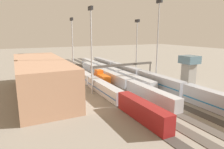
{
  "coord_description": "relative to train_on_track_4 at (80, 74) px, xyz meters",
  "views": [
    {
      "loc": [
        -79.47,
        35.19,
        19.93
      ],
      "look_at": [
        -5.88,
        -1.12,
        2.5
      ],
      "focal_mm": 31.86,
      "sensor_mm": 36.0,
      "label": 1
    }
  ],
  "objects": [
    {
      "name": "track_bed_1",
      "position": [
        -3.82,
        -15.0,
        -2.0
      ],
      "size": [
        140.0,
        2.8,
        0.12
      ],
      "primitive_type": "cube",
      "color": "#3D3833",
      "rests_on": "ground_plane"
    },
    {
      "name": "train_on_track_4",
      "position": [
        0.0,
        0.0,
        0.0
      ],
      "size": [
        114.8,
        3.06,
        4.4
      ],
      "color": "maroon",
      "rests_on": "ground_plane"
    },
    {
      "name": "train_on_track_3",
      "position": [
        -12.84,
        -5.0,
        0.1
      ],
      "size": [
        10.0,
        3.0,
        5.0
      ],
      "color": "#D85914",
      "rests_on": "ground_plane"
    },
    {
      "name": "ground_plane",
      "position": [
        -3.82,
        -10.0,
        -2.06
      ],
      "size": [
        400.0,
        400.0,
        0.0
      ],
      "primitive_type": "plane",
      "color": "gray"
    },
    {
      "name": "track_bed_3",
      "position": [
        -3.82,
        -5.0,
        -2.0
      ],
      "size": [
        140.0,
        2.8,
        0.12
      ],
      "primitive_type": "cube",
      "color": "#4C443D",
      "rests_on": "ground_plane"
    },
    {
      "name": "control_tower",
      "position": [
        -28.88,
        -34.76,
        4.6
      ],
      "size": [
        6.0,
        6.0,
        11.26
      ],
      "color": "gray",
      "rests_on": "ground_plane"
    },
    {
      "name": "light_mast_3",
      "position": [
        -1.94,
        3.26,
        14.48
      ],
      "size": [
        2.8,
        0.7,
        25.77
      ],
      "color": "#9EA0A5",
      "rests_on": "ground_plane"
    },
    {
      "name": "train_on_track_2",
      "position": [
        -13.61,
        -10.0,
        -0.04
      ],
      "size": [
        71.4,
        3.0,
        3.8
      ],
      "color": "#B7BABF",
      "rests_on": "ground_plane"
    },
    {
      "name": "train_on_track_0",
      "position": [
        -17.25,
        -20.0,
        0.54
      ],
      "size": [
        95.6,
        3.06,
        5.0
      ],
      "color": "#A8AAB2",
      "rests_on": "ground_plane"
    },
    {
      "name": "light_mast_0",
      "position": [
        -24.17,
        -22.74,
        17.53
      ],
      "size": [
        2.8,
        0.7,
        31.37
      ],
      "color": "#9EA0A5",
      "rests_on": "ground_plane"
    },
    {
      "name": "light_mast_1",
      "position": [
        -23.86,
        3.16,
        15.56
      ],
      "size": [
        2.8,
        0.7,
        27.73
      ],
      "color": "#9EA0A5",
      "rests_on": "ground_plane"
    },
    {
      "name": "track_bed_0",
      "position": [
        -3.82,
        -20.0,
        -2.0
      ],
      "size": [
        140.0,
        2.8,
        0.12
      ],
      "primitive_type": "cube",
      "color": "#3D3833",
      "rests_on": "ground_plane"
    },
    {
      "name": "train_on_track_1",
      "position": [
        2.65,
        -15.0,
        -0.06
      ],
      "size": [
        71.4,
        3.06,
        3.8
      ],
      "color": "#B7BABF",
      "rests_on": "ground_plane"
    },
    {
      "name": "light_mast_2",
      "position": [
        -10.57,
        -22.55,
        14.22
      ],
      "size": [
        2.8,
        0.7,
        25.29
      ],
      "color": "#9EA0A5",
      "rests_on": "ground_plane"
    },
    {
      "name": "maintenance_shed",
      "position": [
        -17.44,
        18.13,
        3.7
      ],
      "size": [
        44.49,
        14.66,
        11.52
      ],
      "primitive_type": "cube",
      "color": "tan",
      "rests_on": "ground_plane"
    },
    {
      "name": "signal_gantry",
      "position": [
        -21.2,
        -10.0,
        5.36
      ],
      "size": [
        0.7,
        25.0,
        8.8
      ],
      "color": "#4C4742",
      "rests_on": "ground_plane"
    },
    {
      "name": "track_bed_4",
      "position": [
        -3.82,
        0.0,
        -2.0
      ],
      "size": [
        140.0,
        2.8,
        0.12
      ],
      "primitive_type": "cube",
      "color": "#3D3833",
      "rests_on": "ground_plane"
    },
    {
      "name": "track_bed_2",
      "position": [
        -3.82,
        -10.0,
        -2.0
      ],
      "size": [
        140.0,
        2.8,
        0.12
      ],
      "primitive_type": "cube",
      "color": "#4C443D",
      "rests_on": "ground_plane"
    }
  ]
}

